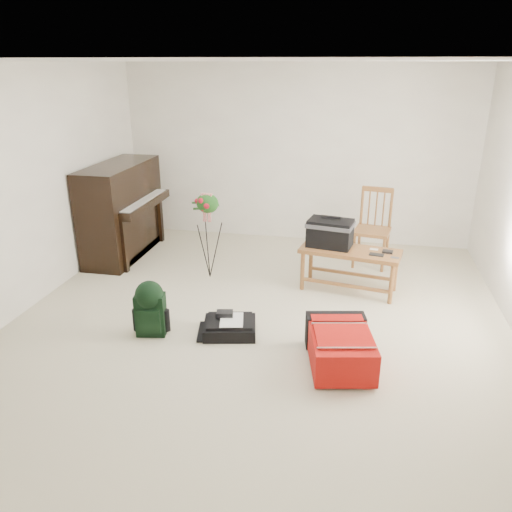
% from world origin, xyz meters
% --- Properties ---
extents(floor, '(5.00, 5.50, 0.01)m').
position_xyz_m(floor, '(0.00, 0.00, 0.00)').
color(floor, beige).
rests_on(floor, ground).
extents(ceiling, '(5.00, 5.50, 0.01)m').
position_xyz_m(ceiling, '(0.00, 0.00, 2.50)').
color(ceiling, white).
rests_on(ceiling, wall_back).
extents(wall_back, '(5.00, 0.04, 2.50)m').
position_xyz_m(wall_back, '(0.00, 2.75, 1.25)').
color(wall_back, white).
rests_on(wall_back, floor).
extents(wall_left, '(0.04, 5.50, 2.50)m').
position_xyz_m(wall_left, '(-2.50, 0.00, 1.25)').
color(wall_left, white).
rests_on(wall_left, floor).
extents(piano, '(0.71, 1.50, 1.25)m').
position_xyz_m(piano, '(-2.19, 1.60, 0.60)').
color(piano, black).
rests_on(piano, floor).
extents(bench, '(1.18, 0.64, 0.86)m').
position_xyz_m(bench, '(0.69, 1.03, 0.61)').
color(bench, olive).
rests_on(bench, floor).
extents(dining_chair, '(0.50, 0.50, 1.00)m').
position_xyz_m(dining_chair, '(1.12, 1.90, 0.49)').
color(dining_chair, olive).
rests_on(dining_chair, floor).
extents(red_suitcase, '(0.66, 0.87, 0.33)m').
position_xyz_m(red_suitcase, '(0.84, -0.52, 0.18)').
color(red_suitcase, red).
rests_on(red_suitcase, floor).
extents(black_duffel, '(0.57, 0.50, 0.21)m').
position_xyz_m(black_duffel, '(-0.23, -0.24, 0.08)').
color(black_duffel, black).
rests_on(black_duffel, floor).
extents(green_backpack, '(0.31, 0.28, 0.56)m').
position_xyz_m(green_backpack, '(-0.98, -0.41, 0.31)').
color(green_backpack, black).
rests_on(green_backpack, floor).
extents(flower_stand, '(0.35, 0.35, 1.09)m').
position_xyz_m(flower_stand, '(-0.82, 1.06, 0.53)').
color(flower_stand, black).
rests_on(flower_stand, floor).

